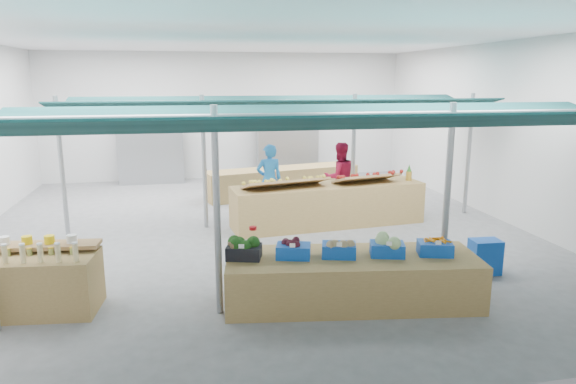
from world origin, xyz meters
name	(u,v)px	position (x,y,z in m)	size (l,w,h in m)	color
floor	(252,231)	(0.00, 0.00, 0.00)	(13.00, 13.00, 0.00)	slate
hall	(243,108)	(0.00, 1.44, 2.65)	(13.00, 13.00, 13.00)	silver
pole_grid	(303,162)	(0.75, -1.75, 1.81)	(10.00, 4.60, 3.00)	gray
awnings	(303,110)	(0.75, -1.75, 2.78)	(9.50, 7.08, 0.30)	#0A292E
back_shelving_left	(151,153)	(-2.50, 6.00, 1.00)	(2.00, 0.50, 2.00)	#B23F33
back_shelving_right	(287,149)	(2.00, 6.00, 1.00)	(2.00, 0.50, 2.00)	#B23F33
bottle_shelf	(30,281)	(-3.70, -3.41, 0.46)	(2.00, 1.33, 1.13)	olive
veg_counter	(352,279)	(1.00, -4.03, 0.37)	(3.77, 1.26, 0.73)	olive
fruit_counter	(328,205)	(1.79, 0.13, 0.48)	(4.46, 1.06, 0.96)	olive
far_counter	(283,182)	(1.34, 3.39, 0.41)	(4.51, 0.90, 0.81)	olive
crate_stack	(485,257)	(3.65, -3.35, 0.30)	(0.51, 0.35, 0.61)	#0F47AD
vendor_left	(269,180)	(0.59, 1.23, 0.89)	(0.65, 0.43, 1.79)	#1C6FBB
vendor_right	(339,178)	(2.39, 1.23, 0.89)	(0.87, 0.68, 1.79)	maroon
crate_broccoli	(244,248)	(-0.61, -3.80, 0.89)	(0.58, 0.47, 0.35)	black
crate_beets	(293,249)	(0.12, -3.91, 0.87)	(0.58, 0.47, 0.29)	#0F47AD
crate_celeriac	(339,247)	(0.79, -4.00, 0.88)	(0.58, 0.47, 0.31)	#0F47AD
crate_cabbage	(387,245)	(1.52, -4.10, 0.89)	(0.58, 0.47, 0.35)	#0F47AD
crate_carrots	(435,248)	(2.24, -4.20, 0.84)	(0.58, 0.47, 0.29)	#0F47AD
sparrow	(232,245)	(-0.79, -3.91, 0.98)	(0.12, 0.09, 0.11)	brown
pole_ribbon	(253,230)	(-0.43, -3.51, 1.08)	(0.12, 0.12, 0.28)	#B30B10
apple_heap_yellow	(286,181)	(0.75, -0.08, 1.12)	(2.00, 1.08, 0.27)	#997247
apple_heap_red	(366,176)	(2.70, 0.12, 1.12)	(1.61, 0.99, 0.27)	#997247
pineapple	(409,173)	(3.81, 0.23, 1.14)	(0.14, 0.14, 0.39)	#8C6019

